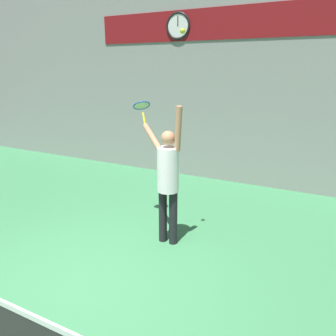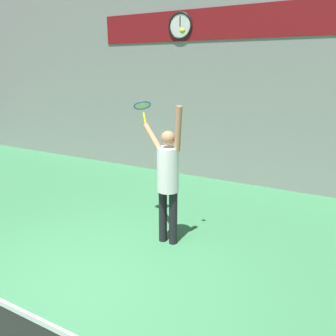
{
  "view_description": "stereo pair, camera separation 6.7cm",
  "coord_description": "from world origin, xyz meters",
  "px_view_note": "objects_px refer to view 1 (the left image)",
  "views": [
    {
      "loc": [
        2.62,
        -2.41,
        2.65
      ],
      "look_at": [
        0.49,
        1.76,
        1.23
      ],
      "focal_mm": 35.0,
      "sensor_mm": 36.0,
      "label": 1
    },
    {
      "loc": [
        2.68,
        -2.38,
        2.65
      ],
      "look_at": [
        0.49,
        1.76,
        1.23
      ],
      "focal_mm": 35.0,
      "sensor_mm": 36.0,
      "label": 2
    }
  ],
  "objects_px": {
    "tennis_player": "(168,176)",
    "tennis_ball": "(183,31)",
    "tennis_racket": "(142,107)",
    "scoreboard_clock": "(178,26)"
  },
  "relations": [
    {
      "from": "tennis_racket",
      "to": "tennis_ball",
      "type": "distance_m",
      "value": 1.54
    },
    {
      "from": "tennis_racket",
      "to": "tennis_ball",
      "type": "height_order",
      "value": "tennis_ball"
    },
    {
      "from": "scoreboard_clock",
      "to": "tennis_player",
      "type": "distance_m",
      "value": 4.36
    },
    {
      "from": "scoreboard_clock",
      "to": "tennis_racket",
      "type": "height_order",
      "value": "scoreboard_clock"
    },
    {
      "from": "tennis_player",
      "to": "tennis_racket",
      "type": "xyz_separation_m",
      "value": [
        -0.73,
        0.49,
        0.95
      ]
    },
    {
      "from": "tennis_player",
      "to": "tennis_ball",
      "type": "xyz_separation_m",
      "value": [
        0.24,
        -0.05,
        2.02
      ]
    },
    {
      "from": "tennis_player",
      "to": "scoreboard_clock",
      "type": "bearing_deg",
      "value": 113.28
    },
    {
      "from": "scoreboard_clock",
      "to": "tennis_player",
      "type": "height_order",
      "value": "scoreboard_clock"
    },
    {
      "from": "tennis_player",
      "to": "tennis_racket",
      "type": "distance_m",
      "value": 1.3
    },
    {
      "from": "scoreboard_clock",
      "to": "tennis_racket",
      "type": "bearing_deg",
      "value": -76.36
    }
  ]
}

